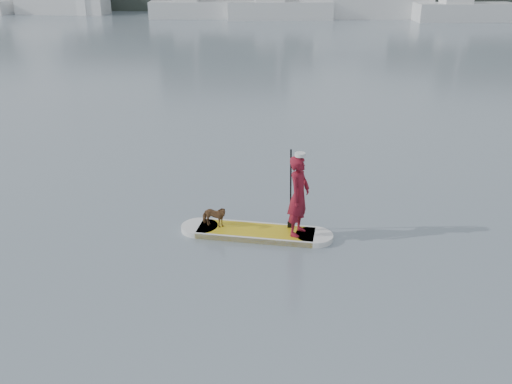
# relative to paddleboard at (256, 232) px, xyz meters

# --- Properties ---
(ground) EXTENTS (140.00, 140.00, 0.00)m
(ground) POSITION_rel_paddleboard_xyz_m (0.07, -1.46, -0.06)
(ground) COLOR slate
(ground) RESTS_ON ground
(paddleboard) EXTENTS (3.30, 0.93, 0.12)m
(paddleboard) POSITION_rel_paddleboard_xyz_m (0.00, 0.00, 0.00)
(paddleboard) COLOR gold
(paddleboard) RESTS_ON ground
(paddler) EXTENTS (0.59, 0.73, 1.72)m
(paddler) POSITION_rel_paddleboard_xyz_m (0.89, -0.05, 0.92)
(paddler) COLOR maroon
(paddler) RESTS_ON paddleboard
(white_cap) EXTENTS (0.22, 0.22, 0.07)m
(white_cap) POSITION_rel_paddleboard_xyz_m (0.89, -0.05, 1.82)
(white_cap) COLOR silver
(white_cap) RESTS_ON paddler
(dog) EXTENTS (0.61, 0.35, 0.48)m
(dog) POSITION_rel_paddleboard_xyz_m (-0.92, 0.05, 0.30)
(dog) COLOR #512D1C
(dog) RESTS_ON paddleboard
(paddle) EXTENTS (0.10, 0.30, 2.00)m
(paddle) POSITION_rel_paddleboard_xyz_m (0.71, 0.19, 0.74)
(paddle) COLOR black
(paddle) RESTS_ON ground
(sailboat_b) EXTENTS (8.84, 2.77, 13.09)m
(sailboat_b) POSITION_rel_paddleboard_xyz_m (-24.77, 45.03, 0.85)
(sailboat_b) COLOR silver
(sailboat_b) RESTS_ON ground
(sailboat_c) EXTENTS (8.52, 3.91, 11.78)m
(sailboat_c) POSITION_rel_paddleboard_xyz_m (-11.08, 42.97, 0.81)
(sailboat_c) COLOR silver
(sailboat_c) RESTS_ON ground
(sailboat_d) EXTENTS (9.69, 4.28, 13.80)m
(sailboat_d) POSITION_rel_paddleboard_xyz_m (-3.21, 42.77, 0.93)
(sailboat_d) COLOR silver
(sailboat_d) RESTS_ON ground
(sailboat_e) EXTENTS (9.04, 4.27, 12.59)m
(sailboat_e) POSITION_rel_paddleboard_xyz_m (13.05, 43.36, 0.84)
(sailboat_e) COLOR silver
(sailboat_e) RESTS_ON ground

